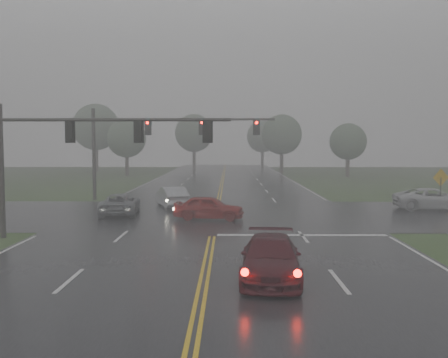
{
  "coord_description": "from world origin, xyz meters",
  "views": [
    {
      "loc": [
        0.84,
        -10.35,
        4.58
      ],
      "look_at": [
        0.57,
        16.0,
        2.73
      ],
      "focal_mm": 40.0,
      "sensor_mm": 36.0,
      "label": 1
    }
  ],
  "objects_px": {
    "sedan_silver": "(172,207)",
    "pickup_white": "(434,210)",
    "sedan_maroon": "(271,279)",
    "sedan_red": "(209,220)",
    "car_grey": "(120,215)",
    "signal_gantry_near": "(71,144)",
    "signal_gantry_far": "(151,135)"
  },
  "relations": [
    {
      "from": "sedan_silver",
      "to": "pickup_white",
      "type": "distance_m",
      "value": 18.46
    },
    {
      "from": "sedan_maroon",
      "to": "pickup_white",
      "type": "xyz_separation_m",
      "value": [
        12.87,
        18.01,
        0.0
      ]
    },
    {
      "from": "sedan_red",
      "to": "sedan_maroon",
      "type": "bearing_deg",
      "value": -161.82
    },
    {
      "from": "sedan_red",
      "to": "car_grey",
      "type": "bearing_deg",
      "value": 77.77
    },
    {
      "from": "sedan_maroon",
      "to": "signal_gantry_near",
      "type": "xyz_separation_m",
      "value": [
        -9.03,
        7.37,
        4.56
      ]
    },
    {
      "from": "sedan_silver",
      "to": "pickup_white",
      "type": "bearing_deg",
      "value": 157.41
    },
    {
      "from": "car_grey",
      "to": "signal_gantry_far",
      "type": "height_order",
      "value": "signal_gantry_far"
    },
    {
      "from": "sedan_maroon",
      "to": "pickup_white",
      "type": "bearing_deg",
      "value": 59.02
    },
    {
      "from": "sedan_silver",
      "to": "signal_gantry_far",
      "type": "relative_size",
      "value": 0.31
    },
    {
      "from": "sedan_maroon",
      "to": "signal_gantry_near",
      "type": "distance_m",
      "value": 12.51
    },
    {
      "from": "sedan_red",
      "to": "pickup_white",
      "type": "relative_size",
      "value": 0.79
    },
    {
      "from": "sedan_silver",
      "to": "car_grey",
      "type": "relative_size",
      "value": 0.93
    },
    {
      "from": "sedan_red",
      "to": "sedan_silver",
      "type": "xyz_separation_m",
      "value": [
        -2.92,
        5.82,
        0.0
      ]
    },
    {
      "from": "sedan_red",
      "to": "car_grey",
      "type": "relative_size",
      "value": 0.86
    },
    {
      "from": "car_grey",
      "to": "signal_gantry_far",
      "type": "relative_size",
      "value": 0.33
    },
    {
      "from": "signal_gantry_far",
      "to": "signal_gantry_near",
      "type": "bearing_deg",
      "value": -94.37
    },
    {
      "from": "sedan_maroon",
      "to": "signal_gantry_near",
      "type": "relative_size",
      "value": 0.43
    },
    {
      "from": "car_grey",
      "to": "pickup_white",
      "type": "height_order",
      "value": "pickup_white"
    },
    {
      "from": "sedan_maroon",
      "to": "sedan_red",
      "type": "bearing_deg",
      "value": 105.71
    },
    {
      "from": "pickup_white",
      "to": "sedan_red",
      "type": "bearing_deg",
      "value": 109.38
    },
    {
      "from": "sedan_maroon",
      "to": "signal_gantry_far",
      "type": "bearing_deg",
      "value": 112.5
    },
    {
      "from": "signal_gantry_near",
      "to": "sedan_silver",
      "type": "bearing_deg",
      "value": 73.63
    },
    {
      "from": "sedan_maroon",
      "to": "sedan_silver",
      "type": "bearing_deg",
      "value": 110.71
    },
    {
      "from": "car_grey",
      "to": "signal_gantry_far",
      "type": "distance_m",
      "value": 10.1
    },
    {
      "from": "sedan_maroon",
      "to": "sedan_red",
      "type": "distance_m",
      "value": 13.62
    },
    {
      "from": "car_grey",
      "to": "signal_gantry_far",
      "type": "xyz_separation_m",
      "value": [
        0.72,
        8.56,
        5.3
      ]
    },
    {
      "from": "sedan_maroon",
      "to": "signal_gantry_far",
      "type": "xyz_separation_m",
      "value": [
        -7.76,
        23.98,
        5.3
      ]
    },
    {
      "from": "sedan_silver",
      "to": "signal_gantry_near",
      "type": "relative_size",
      "value": 0.41
    },
    {
      "from": "signal_gantry_far",
      "to": "car_grey",
      "type": "bearing_deg",
      "value": -94.81
    },
    {
      "from": "signal_gantry_near",
      "to": "signal_gantry_far",
      "type": "distance_m",
      "value": 16.68
    },
    {
      "from": "sedan_silver",
      "to": "signal_gantry_near",
      "type": "distance_m",
      "value": 13.14
    },
    {
      "from": "sedan_maroon",
      "to": "sedan_silver",
      "type": "height_order",
      "value": "sedan_silver"
    }
  ]
}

